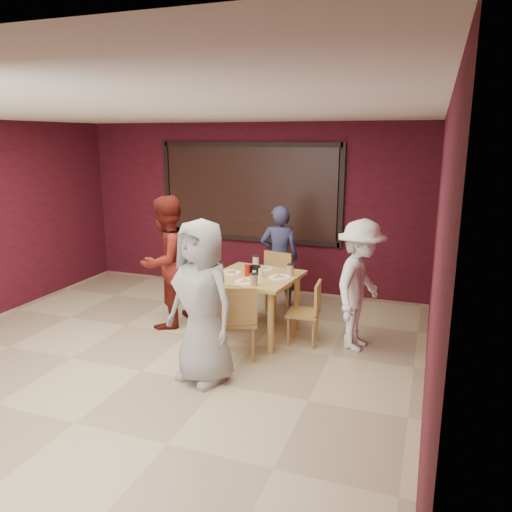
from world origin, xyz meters
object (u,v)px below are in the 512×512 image
(diner_back, at_px, (279,257))
(diner_right, at_px, (360,285))
(chair_front, at_px, (238,317))
(chair_right, at_px, (309,309))
(diner_left, at_px, (167,262))
(dining_table, at_px, (255,283))
(chair_left, at_px, (210,290))
(diner_front, at_px, (202,302))
(chair_back, at_px, (273,281))

(diner_back, xyz_separation_m, diner_right, (1.37, -1.10, 0.02))
(chair_front, height_order, chair_right, chair_front)
(diner_left, distance_m, diner_right, 2.60)
(dining_table, xyz_separation_m, chair_front, (0.06, -0.73, -0.21))
(chair_left, bearing_deg, dining_table, -8.85)
(chair_left, xyz_separation_m, diner_front, (0.59, -1.44, 0.36))
(chair_left, relative_size, diner_right, 0.57)
(chair_front, xyz_separation_m, diner_back, (-0.09, 1.91, 0.28))
(chair_right, xyz_separation_m, diner_left, (-1.99, -0.02, 0.45))
(chair_back, relative_size, chair_right, 1.15)
(chair_left, bearing_deg, chair_front, -48.07)
(chair_back, distance_m, diner_left, 1.56)
(dining_table, distance_m, chair_right, 0.77)
(chair_front, xyz_separation_m, chair_left, (-0.75, 0.84, 0.01))
(chair_back, xyz_separation_m, diner_left, (-1.26, -0.84, 0.38))
(chair_back, relative_size, chair_left, 1.01)
(chair_left, height_order, chair_right, chair_left)
(chair_front, relative_size, diner_back, 0.58)
(dining_table, bearing_deg, diner_right, 3.40)
(chair_front, bearing_deg, diner_left, 152.30)
(chair_back, bearing_deg, diner_left, -146.27)
(chair_front, relative_size, diner_right, 0.57)
(diner_front, xyz_separation_m, diner_right, (1.44, 1.41, -0.07))
(chair_front, height_order, diner_left, diner_left)
(chair_left, height_order, diner_back, diner_back)
(chair_front, distance_m, diner_back, 1.94)
(chair_front, distance_m, chair_left, 1.13)
(chair_left, bearing_deg, diner_front, -67.86)
(chair_left, height_order, diner_right, diner_right)
(dining_table, relative_size, diner_left, 0.64)
(chair_right, height_order, diner_right, diner_right)
(dining_table, relative_size, diner_right, 0.72)
(diner_front, distance_m, diner_left, 1.74)
(chair_right, relative_size, diner_right, 0.50)
(chair_front, xyz_separation_m, diner_right, (1.27, 0.81, 0.29))
(chair_back, bearing_deg, chair_left, -134.63)
(dining_table, distance_m, chair_left, 0.73)
(chair_right, distance_m, diner_front, 1.62)
(chair_right, bearing_deg, chair_back, 131.71)
(chair_right, relative_size, diner_back, 0.51)
(chair_front, relative_size, diner_front, 0.52)
(chair_right, distance_m, diner_back, 1.46)
(diner_right, bearing_deg, dining_table, 104.76)
(chair_front, relative_size, chair_left, 0.99)
(diner_back, bearing_deg, diner_right, 124.71)
(diner_right, bearing_deg, chair_left, 100.53)
(diner_back, bearing_deg, chair_front, 76.47)
(dining_table, bearing_deg, chair_front, -85.55)
(dining_table, relative_size, chair_front, 1.27)
(chair_left, relative_size, chair_right, 1.14)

